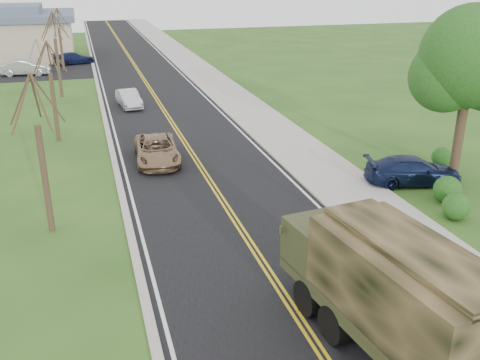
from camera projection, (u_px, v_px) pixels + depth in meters
name	position (u px, v px, depth m)	size (l,w,h in m)	color
road	(143.00, 78.00, 49.15)	(8.00, 120.00, 0.01)	black
curb_right	(187.00, 75.00, 50.22)	(0.30, 120.00, 0.12)	#9E998E
sidewalk_right	(205.00, 74.00, 50.68)	(3.20, 120.00, 0.10)	#9E998E
curb_left	(96.00, 80.00, 48.05)	(0.30, 120.00, 0.10)	#9E998E
leafy_tree	(470.00, 65.00, 23.26)	(4.83, 4.50, 8.10)	#38281C
bare_tree_a	(43.00, 167.00, 19.61)	(1.93, 2.26, 6.08)	#38281C
bare_tree_b	(54.00, 99.00, 30.36)	(1.83, 2.14, 5.73)	#38281C
bare_tree_c	(58.00, 61.00, 40.95)	(2.04, 2.39, 6.42)	#38281C
bare_tree_d	(61.00, 44.00, 51.73)	(1.88, 2.20, 5.91)	#38281C
military_truck	(389.00, 285.00, 13.48)	(3.27, 7.15, 3.44)	black
suv_champagne	(157.00, 150.00, 27.66)	(2.17, 4.70, 1.31)	#8B6D4E
sedan_silver	(129.00, 99.00, 38.64)	(1.30, 3.72, 1.23)	#B7B7BC
pickup_navy	(413.00, 171.00, 24.84)	(1.80, 4.43, 1.29)	#0E1836
lot_car_silver	(25.00, 68.00, 50.04)	(1.53, 4.38, 1.44)	#B9B9BE
lot_car_navy	(74.00, 58.00, 55.89)	(1.72, 4.22, 1.22)	#0F1639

